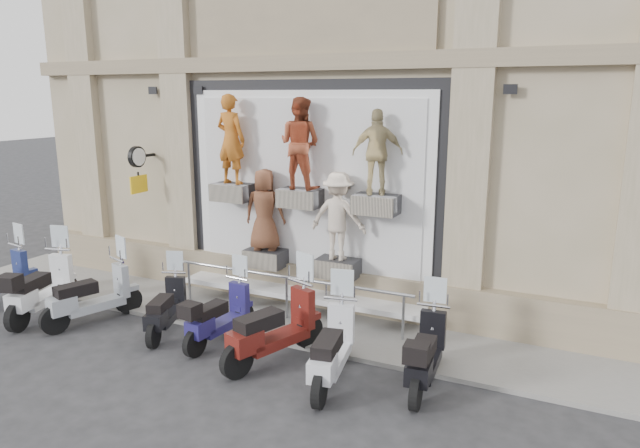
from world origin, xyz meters
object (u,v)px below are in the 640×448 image
at_px(guard_rail, 287,299).
at_px(scooter_h, 426,339).
at_px(scooter_e, 220,303).
at_px(clock_sign_bracket, 138,164).
at_px(scooter_d, 165,297).
at_px(scooter_g, 332,333).
at_px(scooter_f, 274,313).
at_px(scooter_b, 41,275).
at_px(scooter_c, 91,283).

bearing_deg(guard_rail, scooter_h, -23.14).
bearing_deg(scooter_e, clock_sign_bracket, 156.99).
xyz_separation_m(scooter_d, scooter_g, (3.48, -0.40, 0.10)).
relative_size(clock_sign_bracket, scooter_g, 0.52).
bearing_deg(guard_rail, scooter_e, -114.81).
bearing_deg(guard_rail, scooter_g, -45.76).
bearing_deg(scooter_h, guard_rail, 152.21).
distance_m(guard_rail, scooter_h, 3.33).
height_order(scooter_d, scooter_f, scooter_f).
bearing_deg(scooter_f, scooter_b, -157.93).
height_order(scooter_d, scooter_e, scooter_e).
relative_size(scooter_d, scooter_f, 0.82).
relative_size(scooter_b, scooter_d, 1.20).
relative_size(guard_rail, scooter_c, 2.57).
height_order(scooter_c, scooter_h, scooter_c).
bearing_deg(clock_sign_bracket, scooter_g, -21.84).
height_order(scooter_d, scooter_g, scooter_g).
xyz_separation_m(scooter_f, scooter_g, (1.12, -0.23, -0.05)).
distance_m(guard_rail, scooter_b, 4.80).
xyz_separation_m(scooter_b, scooter_g, (6.19, -0.01, -0.04)).
distance_m(clock_sign_bracket, scooter_d, 3.55).
xyz_separation_m(clock_sign_bracket, scooter_c, (0.59, -2.09, -2.00)).
bearing_deg(scooter_f, clock_sign_bracket, 175.33).
distance_m(scooter_g, scooter_h, 1.39).
relative_size(scooter_b, scooter_e, 1.16).
distance_m(clock_sign_bracket, scooter_h, 7.45).
xyz_separation_m(clock_sign_bracket, scooter_h, (6.95, -1.77, -2.04)).
xyz_separation_m(scooter_b, scooter_c, (1.13, 0.16, -0.04)).
distance_m(guard_rail, scooter_e, 1.47).
distance_m(guard_rail, scooter_f, 1.73).
height_order(clock_sign_bracket, scooter_c, clock_sign_bracket).
relative_size(clock_sign_bracket, scooter_h, 0.54).
bearing_deg(scooter_h, clock_sign_bracket, 161.06).
relative_size(guard_rail, scooter_h, 2.70).
relative_size(scooter_e, scooter_g, 0.91).
relative_size(clock_sign_bracket, scooter_b, 0.49).
bearing_deg(scooter_e, scooter_b, -167.50).
height_order(scooter_g, scooter_h, scooter_g).
height_order(guard_rail, scooter_g, scooter_g).
bearing_deg(scooter_b, scooter_c, -6.11).
bearing_deg(scooter_b, scooter_d, -6.00).
bearing_deg(guard_rail, scooter_c, -153.81).
bearing_deg(scooter_g, scooter_h, 10.62).
relative_size(scooter_e, scooter_h, 0.95).
height_order(scooter_f, scooter_h, scooter_f).
relative_size(scooter_f, scooter_g, 1.07).
bearing_deg(clock_sign_bracket, guard_rail, -6.84).
bearing_deg(scooter_f, scooter_c, -159.58).
relative_size(scooter_g, scooter_h, 1.05).
xyz_separation_m(scooter_c, scooter_f, (3.93, 0.06, 0.05)).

